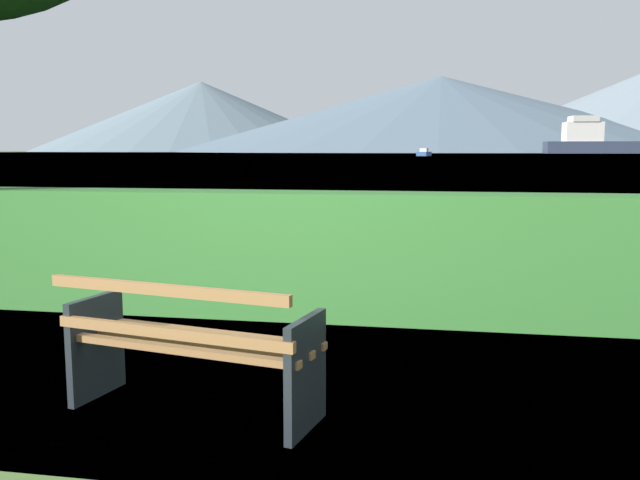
% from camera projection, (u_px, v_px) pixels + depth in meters
% --- Properties ---
extents(ground_plane, '(1400.00, 1400.00, 0.00)m').
position_uv_depth(ground_plane, '(197.00, 411.00, 4.21)').
color(ground_plane, '#4C6B33').
extents(water_surface, '(620.00, 620.00, 0.00)m').
position_uv_depth(water_surface, '(438.00, 153.00, 305.70)').
color(water_surface, slate).
rests_on(water_surface, ground_plane).
extents(park_bench, '(1.67, 0.87, 0.87)m').
position_uv_depth(park_bench, '(190.00, 348.00, 4.10)').
color(park_bench, olive).
rests_on(park_bench, ground_plane).
extents(hedge_row, '(10.15, 0.62, 1.22)m').
position_uv_depth(hedge_row, '(287.00, 254.00, 6.59)').
color(hedge_row, '#387A33').
rests_on(hedge_row, ground_plane).
extents(cargo_ship_large, '(89.39, 16.56, 16.61)m').
position_uv_depth(cargo_ship_large, '(632.00, 143.00, 298.30)').
color(cargo_ship_large, '#2D384C').
rests_on(cargo_ship_large, water_surface).
extents(fishing_boat_near, '(3.88, 8.40, 2.07)m').
position_uv_depth(fishing_boat_near, '(424.00, 153.00, 179.02)').
color(fishing_boat_near, '#335693').
rests_on(fishing_boat_near, water_surface).
extents(distant_hills, '(745.13, 421.65, 74.46)m').
position_uv_depth(distant_hills, '(462.00, 111.00, 556.80)').
color(distant_hills, slate).
rests_on(distant_hills, ground_plane).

